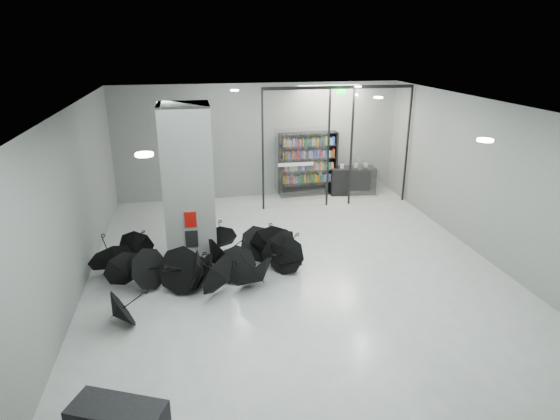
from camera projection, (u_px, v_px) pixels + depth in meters
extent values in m
plane|color=gray|center=(305.00, 288.00, 10.95)|extent=(14.00, 14.00, 0.00)
cube|color=slate|center=(309.00, 113.00, 9.59)|extent=(10.00, 14.00, 0.02)
cube|color=slate|center=(259.00, 141.00, 16.73)|extent=(10.00, 0.02, 4.00)
cube|color=slate|center=(61.00, 222.00, 9.38)|extent=(0.02, 14.00, 4.00)
cube|color=slate|center=(513.00, 193.00, 11.15)|extent=(0.02, 14.00, 4.00)
cube|color=slate|center=(188.00, 186.00, 11.67)|extent=(1.20, 1.20, 4.00)
cube|color=#A50A07|center=(190.00, 220.00, 11.32)|extent=(0.28, 0.04, 0.38)
cube|color=black|center=(192.00, 239.00, 11.49)|extent=(0.30, 0.03, 0.42)
cube|color=#0CE533|center=(341.00, 92.00, 14.97)|extent=(0.30, 0.06, 0.15)
cube|color=silver|center=(296.00, 149.00, 15.52)|extent=(2.20, 0.02, 3.95)
cube|color=silver|center=(380.00, 146.00, 16.04)|extent=(2.00, 0.02, 3.95)
cube|color=black|center=(263.00, 151.00, 15.33)|extent=(0.06, 0.06, 4.00)
cube|color=black|center=(328.00, 148.00, 15.72)|extent=(0.06, 0.06, 4.00)
cube|color=black|center=(351.00, 147.00, 15.86)|extent=(0.06, 0.06, 4.00)
cube|color=black|center=(407.00, 145.00, 16.21)|extent=(0.06, 0.06, 4.00)
cube|color=black|center=(340.00, 87.00, 15.11)|extent=(5.00, 0.08, 0.10)
cube|color=black|center=(118.00, 419.00, 6.89)|extent=(1.51, 1.11, 0.44)
cube|color=black|center=(352.00, 181.00, 17.47)|extent=(1.69, 0.81, 0.98)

